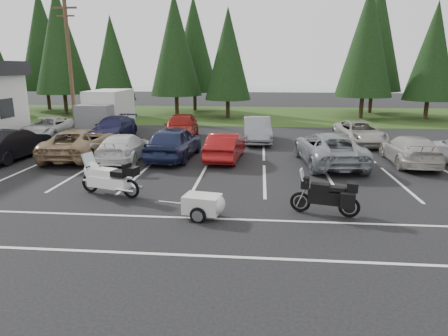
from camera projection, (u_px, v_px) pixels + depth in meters
ground at (184, 185)px, 15.78m from camera, size 120.00×120.00×0.00m
grass_strip at (230, 115)px, 38.95m from camera, size 80.00×16.00×0.01m
lake_water at (267, 94)px, 68.52m from camera, size 70.00×50.00×0.02m
utility_pole at (70, 64)px, 27.09m from camera, size 1.60×0.26×9.00m
box_truck at (105, 112)px, 28.19m from camera, size 2.40×5.60×2.90m
stall_markings at (192, 172)px, 17.71m from camera, size 32.00×16.00×0.01m
conifer_2 at (60, 40)px, 37.48m from camera, size 5.10×5.10×11.89m
conifer_3 at (112, 58)px, 36.06m from camera, size 3.87×3.87×9.02m
conifer_4 at (175, 44)px, 36.72m from camera, size 4.80×4.80×11.17m
conifer_5 at (228, 54)px, 35.24m from camera, size 4.14×4.14×9.63m
conifer_6 at (367, 41)px, 34.41m from camera, size 4.93×4.93×11.48m
conifer_7 at (433, 51)px, 33.86m from camera, size 4.27×4.27×9.94m
conifer_back_a at (42, 41)px, 41.83m from camera, size 5.28×5.28×12.30m
conifer_back_b at (194, 44)px, 41.01m from camera, size 4.97×4.97×11.58m
conifer_back_c at (376, 35)px, 38.58m from camera, size 5.50×5.50×12.81m
car_near_1 at (11, 144)px, 20.01m from camera, size 1.93×4.82×1.56m
car_near_2 at (80, 143)px, 20.36m from camera, size 2.82×5.59×1.52m
car_near_3 at (124, 147)px, 19.77m from camera, size 2.05×4.68×1.34m
car_near_4 at (174, 142)px, 20.12m from camera, size 2.34×5.05×1.67m
car_near_5 at (226, 146)px, 19.90m from camera, size 1.81×4.30×1.38m
car_near_6 at (329, 149)px, 18.91m from camera, size 3.06×5.74×1.53m
car_near_7 at (410, 150)px, 19.02m from camera, size 2.09×4.79×1.37m
car_far_0 at (48, 127)px, 26.24m from camera, size 2.47×4.89×1.33m
car_far_1 at (113, 128)px, 25.68m from camera, size 2.03×4.90×1.42m
car_far_2 at (181, 126)px, 25.45m from camera, size 2.37×5.06×1.68m
car_far_3 at (257, 130)px, 24.62m from camera, size 1.85×4.69×1.52m
car_far_4 at (360, 133)px, 24.03m from camera, size 2.71×5.08×1.36m
touring_motorcycle at (109, 175)px, 14.32m from camera, size 2.89×1.63×1.53m
cargo_trailer at (202, 206)px, 12.26m from camera, size 1.74×1.18×0.74m
adventure_motorcycle at (325, 193)px, 12.44m from camera, size 2.52×1.40×1.45m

